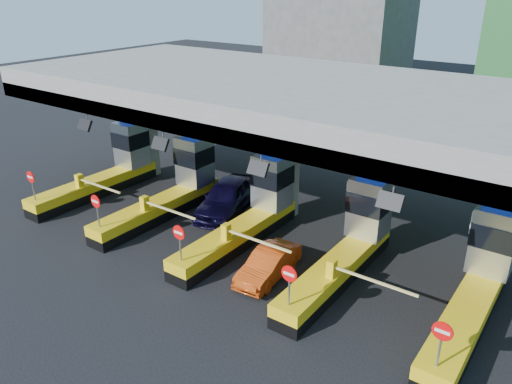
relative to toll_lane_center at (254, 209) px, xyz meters
The scene contains 10 objects.
ground 1.42m from the toll_lane_center, 90.42° to the right, with size 120.00×120.00×0.00m, color black.
toll_canopy 5.40m from the toll_lane_center, 90.02° to the left, with size 28.00×12.09×7.00m.
toll_lane_far_left 10.00m from the toll_lane_center, behind, with size 4.43×8.00×4.16m.
toll_lane_left 5.00m from the toll_lane_center, behind, with size 4.43×8.00×4.16m.
toll_lane_center is the anchor object (origin of this frame).
toll_lane_right 5.00m from the toll_lane_center, ahead, with size 4.43×8.00×4.16m.
toll_lane_far_right 10.00m from the toll_lane_center, ahead, with size 4.43×8.00×4.16m.
bg_building_concrete 39.11m from the toll_lane_center, 111.40° to the left, with size 14.00×10.00×18.00m, color #4C4C49.
van 2.94m from the toll_lane_center, 154.53° to the left, with size 2.04×5.06×1.72m, color black.
red_car 3.73m from the toll_lane_center, 44.76° to the right, with size 1.25×3.60×1.19m, color #BA3D0E.
Camera 1 is at (12.30, -16.69, 11.21)m, focal length 35.00 mm.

